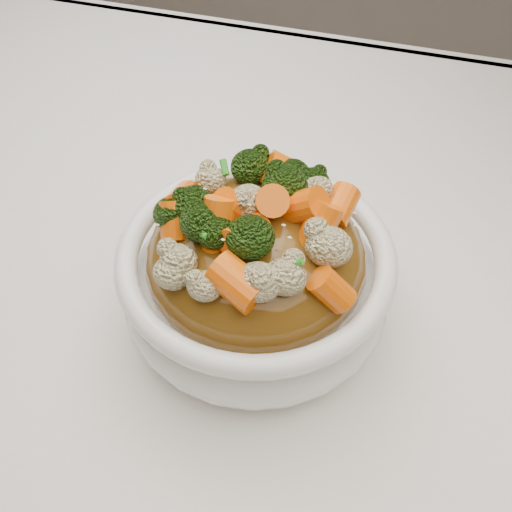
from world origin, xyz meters
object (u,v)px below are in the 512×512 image
(bowl, at_px, (256,283))
(dining_table, at_px, (252,440))
(broccoli, at_px, (256,201))
(carrots, at_px, (256,200))

(bowl, bearing_deg, dining_table, 111.11)
(broccoli, bearing_deg, bowl, -45.00)
(broccoli, bearing_deg, dining_table, 111.11)
(dining_table, bearing_deg, broccoli, -68.89)
(carrots, height_order, broccoli, carrots)
(carrots, relative_size, broccoli, 1.00)
(carrots, xyz_separation_m, broccoli, (0.00, 0.00, -0.00))
(bowl, xyz_separation_m, broccoli, (-0.00, 0.00, 0.09))
(bowl, relative_size, carrots, 1.26)
(dining_table, relative_size, bowl, 5.90)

